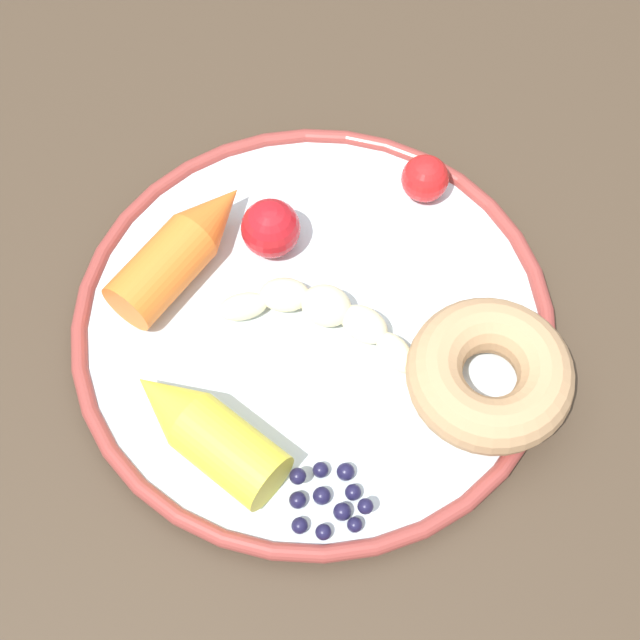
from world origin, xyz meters
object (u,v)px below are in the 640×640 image
at_px(carrot_orange, 183,247).
at_px(tomato_mid, 425,178).
at_px(carrot_yellow, 204,430).
at_px(tomato_near, 271,228).
at_px(plate, 320,322).
at_px(donut, 490,374).
at_px(blueberry_pile, 328,499).
at_px(dining_table, 314,357).
at_px(banana, 323,315).

relative_size(carrot_orange, tomato_mid, 3.46).
bearing_deg(carrot_yellow, tomato_near, 73.39).
bearing_deg(plate, donut, -26.83).
relative_size(carrot_orange, blueberry_pile, 2.34).
xyz_separation_m(dining_table, donut, (0.12, -0.07, 0.11)).
bearing_deg(carrot_yellow, banana, 46.70).
bearing_deg(dining_table, plate, -73.01).
distance_m(carrot_yellow, donut, 0.19).
distance_m(carrot_yellow, tomato_mid, 0.26).
distance_m(dining_table, donut, 0.18).
distance_m(carrot_yellow, blueberry_pile, 0.09).
bearing_deg(tomato_near, dining_table, -60.55).
relative_size(banana, blueberry_pile, 2.68).
bearing_deg(plate, blueberry_pile, -90.28).
distance_m(carrot_yellow, tomato_near, 0.16).
bearing_deg(blueberry_pile, dining_table, 91.50).
bearing_deg(carrot_orange, carrot_yellow, -83.03).
relative_size(banana, tomato_near, 3.28).
distance_m(banana, blueberry_pile, 0.13).
relative_size(plate, carrot_orange, 2.76).
bearing_deg(blueberry_pile, donut, 34.56).
xyz_separation_m(donut, tomato_near, (-0.15, 0.12, 0.00)).
relative_size(blueberry_pile, tomato_near, 1.22).
bearing_deg(tomato_mid, blueberry_pile, -109.31).
relative_size(dining_table, donut, 10.65).
distance_m(banana, tomato_mid, 0.14).
xyz_separation_m(banana, carrot_yellow, (-0.08, -0.09, 0.01)).
height_order(banana, tomato_near, tomato_near).
distance_m(dining_table, tomato_near, 0.13).
xyz_separation_m(donut, tomato_mid, (-0.03, 0.17, -0.00)).
bearing_deg(carrot_yellow, blueberry_pile, -29.76).
xyz_separation_m(carrot_orange, carrot_yellow, (0.02, -0.14, 0.00)).
bearing_deg(tomato_mid, tomato_near, -160.02).
distance_m(blueberry_pile, tomato_mid, 0.26).
xyz_separation_m(plate, carrot_orange, (-0.10, 0.05, 0.02)).
relative_size(donut, tomato_near, 2.59).
height_order(plate, tomato_mid, tomato_mid).
bearing_deg(blueberry_pile, carrot_yellow, 150.24).
bearing_deg(plate, tomato_near, 116.83).
xyz_separation_m(plate, tomato_mid, (0.08, 0.11, 0.02)).
height_order(dining_table, plate, plate).
xyz_separation_m(tomato_near, tomato_mid, (0.12, 0.04, -0.00)).
height_order(banana, carrot_orange, carrot_orange).
xyz_separation_m(plate, tomato_near, (-0.03, 0.07, 0.02)).
bearing_deg(banana, blueberry_pile, -91.25).
bearing_deg(carrot_yellow, dining_table, 54.29).
bearing_deg(donut, dining_table, 148.45).
height_order(plate, blueberry_pile, blueberry_pile).
distance_m(dining_table, banana, 0.11).
xyz_separation_m(dining_table, tomato_mid, (0.09, 0.09, 0.11)).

